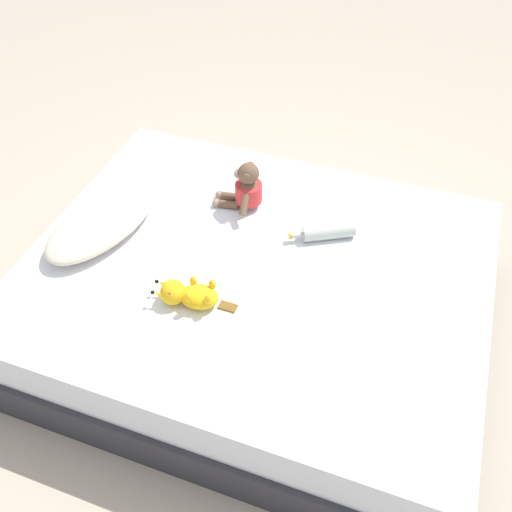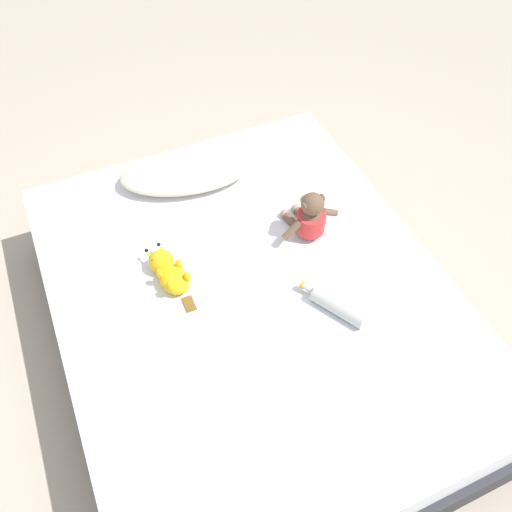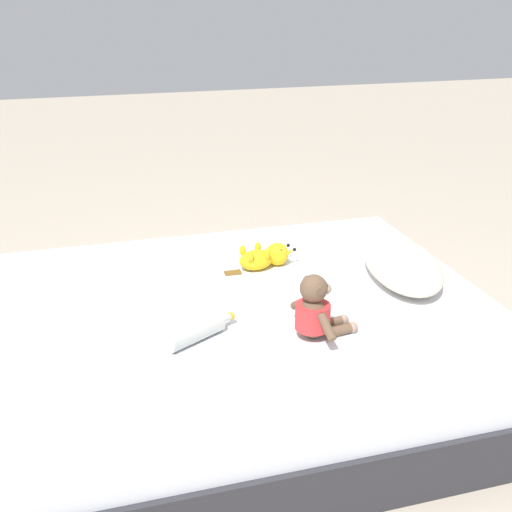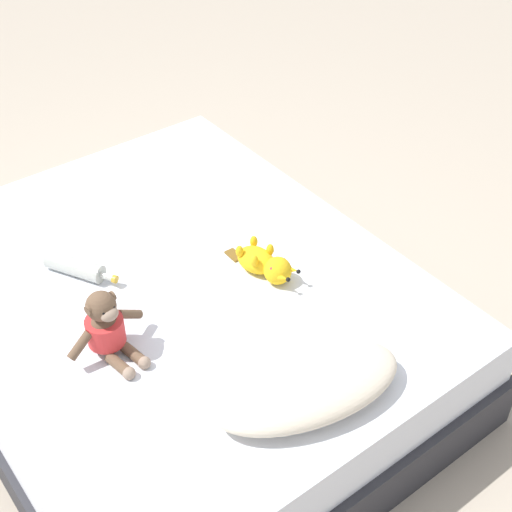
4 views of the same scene
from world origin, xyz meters
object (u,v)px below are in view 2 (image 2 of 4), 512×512
object	(u,v)px
bed	(252,317)
pillow	(185,172)
glass_bottle	(338,306)
plush_monkey	(310,218)
plush_yellow_creature	(169,271)

from	to	relation	value
bed	pillow	distance (m)	0.75
glass_bottle	pillow	bearing A→B (deg)	107.15
pillow	plush_monkey	xyz separation A→B (m)	(0.37, -0.53, 0.04)
bed	plush_yellow_creature	distance (m)	0.42
plush_monkey	plush_yellow_creature	xyz separation A→B (m)	(-0.62, 0.01, -0.05)
plush_monkey	glass_bottle	bearing A→B (deg)	-101.73
plush_monkey	glass_bottle	distance (m)	0.42
bed	glass_bottle	size ratio (longest dim) A/B	7.02
pillow	plush_monkey	world-z (taller)	plush_monkey
plush_yellow_creature	glass_bottle	distance (m)	0.68
plush_monkey	pillow	bearing A→B (deg)	125.12
bed	pillow	xyz separation A→B (m)	(-0.03, 0.70, 0.27)
plush_monkey	glass_bottle	world-z (taller)	plush_monkey
pillow	plush_monkey	size ratio (longest dim) A/B	2.26
plush_monkey	glass_bottle	size ratio (longest dim) A/B	1.04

